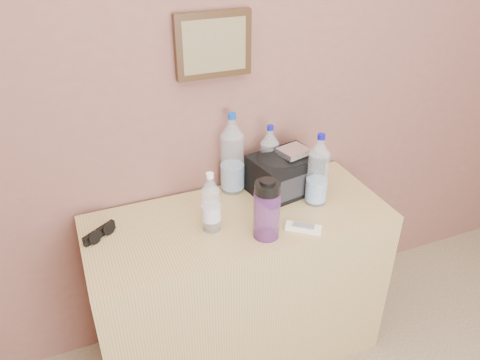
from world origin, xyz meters
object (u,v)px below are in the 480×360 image
(pet_large_b, at_px, (232,158))
(ac_remote, at_px, (303,228))
(sunglasses, at_px, (99,233))
(pet_large_d, at_px, (318,173))
(toiletry_bag, at_px, (284,172))
(nalgene_bottle, at_px, (267,209))
(foil_packet, at_px, (294,151))
(dresser, at_px, (239,287))
(pet_large_c, at_px, (269,160))
(pet_small, at_px, (211,205))

(pet_large_b, distance_m, ac_remote, 0.43)
(sunglasses, bearing_deg, pet_large_d, -40.11)
(toiletry_bag, bearing_deg, nalgene_bottle, -138.04)
(sunglasses, xyz_separation_m, ac_remote, (0.74, -0.25, -0.01))
(foil_packet, bearing_deg, dresser, -163.78)
(pet_large_b, bearing_deg, pet_large_c, -9.66)
(pet_large_b, xyz_separation_m, pet_small, (-0.18, -0.24, -0.05))
(pet_large_b, height_order, pet_small, pet_large_b)
(toiletry_bag, relative_size, foil_packet, 2.41)
(pet_large_d, xyz_separation_m, pet_small, (-0.47, -0.01, -0.03))
(sunglasses, bearing_deg, dresser, -41.86)
(dresser, bearing_deg, pet_small, -165.35)
(pet_large_d, bearing_deg, ac_remote, -132.47)
(nalgene_bottle, bearing_deg, ac_remote, -9.13)
(dresser, bearing_deg, ac_remote, -41.64)
(pet_large_b, height_order, foil_packet, pet_large_b)
(pet_large_b, distance_m, pet_small, 0.30)
(pet_large_c, relative_size, ac_remote, 2.10)
(pet_large_c, xyz_separation_m, nalgene_bottle, (-0.16, -0.33, -0.01))
(dresser, bearing_deg, pet_large_d, -3.55)
(dresser, relative_size, pet_small, 4.97)
(dresser, distance_m, pet_small, 0.51)
(dresser, relative_size, sunglasses, 8.53)
(pet_large_c, relative_size, pet_small, 1.18)
(pet_large_d, relative_size, toiletry_bag, 1.12)
(foil_packet, bearing_deg, pet_small, -164.27)
(pet_large_d, height_order, ac_remote, pet_large_d)
(pet_large_c, distance_m, pet_small, 0.40)
(ac_remote, xyz_separation_m, foil_packet, (0.08, 0.26, 0.19))
(dresser, distance_m, pet_large_c, 0.58)
(pet_small, relative_size, toiletry_bag, 0.88)
(nalgene_bottle, xyz_separation_m, toiletry_bag, (0.21, 0.26, -0.02))
(nalgene_bottle, height_order, toiletry_bag, nalgene_bottle)
(pet_large_b, bearing_deg, pet_small, -127.33)
(nalgene_bottle, relative_size, sunglasses, 1.69)
(toiletry_bag, distance_m, foil_packet, 0.11)
(pet_small, distance_m, foil_packet, 0.43)
(pet_large_b, relative_size, toiletry_bag, 1.29)
(pet_large_b, relative_size, ac_remote, 2.61)
(nalgene_bottle, distance_m, sunglasses, 0.64)
(foil_packet, bearing_deg, pet_large_c, 124.67)
(pet_large_b, bearing_deg, toiletry_bag, -24.17)
(pet_large_c, height_order, ac_remote, pet_large_c)
(pet_large_c, relative_size, nalgene_bottle, 1.20)
(dresser, distance_m, foil_packet, 0.66)
(pet_large_c, bearing_deg, pet_large_b, 170.34)
(pet_small, bearing_deg, ac_remote, -23.78)
(ac_remote, distance_m, toiletry_bag, 0.31)
(pet_large_b, distance_m, pet_large_c, 0.17)
(ac_remote, distance_m, foil_packet, 0.33)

